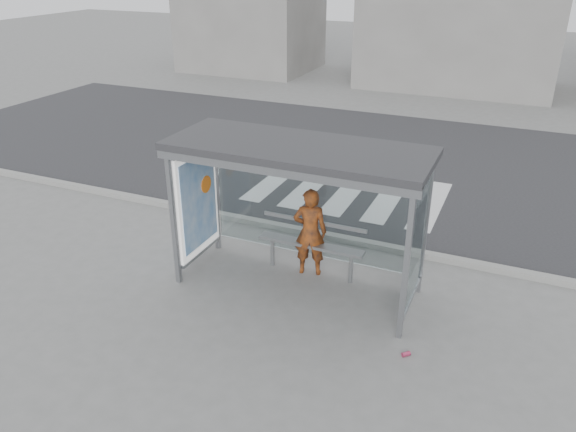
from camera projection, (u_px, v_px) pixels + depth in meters
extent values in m
plane|color=slate|center=(297.00, 286.00, 9.94)|extent=(80.00, 80.00, 0.00)
cube|color=#28282B|center=(393.00, 163.00, 15.74)|extent=(30.00, 10.00, 0.01)
cube|color=gray|center=(334.00, 237.00, 11.53)|extent=(30.00, 0.18, 0.12)
cube|color=silver|center=(275.00, 180.00, 14.57)|extent=(0.55, 3.00, 0.00)
cube|color=silver|center=(311.00, 186.00, 14.21)|extent=(0.55, 3.00, 0.00)
cube|color=silver|center=(349.00, 192.00, 13.85)|extent=(0.55, 3.00, 0.00)
cube|color=silver|center=(388.00, 198.00, 13.49)|extent=(0.55, 3.00, 0.00)
cube|color=silver|center=(430.00, 205.00, 13.13)|extent=(0.55, 3.00, 0.00)
cube|color=gray|center=(173.00, 219.00, 9.55)|extent=(0.08, 0.08, 2.50)
cube|color=gray|center=(406.00, 267.00, 8.11)|extent=(0.08, 0.08, 2.50)
cube|color=gray|center=(215.00, 190.00, 10.71)|extent=(0.08, 0.08, 2.50)
cube|color=gray|center=(425.00, 227.00, 9.26)|extent=(0.08, 0.08, 2.50)
cube|color=#2D2D30|center=(298.00, 149.00, 8.85)|extent=(4.25, 1.65, 0.12)
cube|color=gray|center=(278.00, 171.00, 8.27)|extent=(4.25, 0.06, 0.18)
cube|color=white|center=(313.00, 205.00, 9.97)|extent=(3.80, 0.02, 2.00)
cube|color=white|center=(195.00, 201.00, 10.11)|extent=(0.15, 1.25, 2.00)
cube|color=#3579C1|center=(199.00, 202.00, 10.08)|extent=(0.01, 1.10, 1.70)
cylinder|color=orange|center=(206.00, 184.00, 10.18)|extent=(0.02, 0.32, 0.32)
cube|color=white|center=(417.00, 243.00, 8.66)|extent=(0.03, 1.25, 2.00)
cube|color=beige|center=(416.00, 235.00, 8.67)|extent=(0.03, 0.86, 1.16)
cube|color=slate|center=(251.00, 5.00, 27.19)|extent=(6.00, 5.00, 6.00)
cube|color=slate|center=(461.00, 26.00, 23.79)|extent=(8.00, 5.00, 5.00)
imported|color=orange|center=(310.00, 232.00, 10.03)|extent=(0.69, 0.55, 1.67)
cube|color=gray|center=(311.00, 244.00, 10.09)|extent=(1.97, 0.24, 0.05)
cylinder|color=gray|center=(272.00, 252.00, 10.50)|extent=(0.08, 0.08, 0.58)
cylinder|color=gray|center=(351.00, 268.00, 9.94)|extent=(0.08, 0.08, 0.58)
cube|color=gray|center=(314.00, 222.00, 10.05)|extent=(1.97, 0.04, 0.07)
cylinder|color=#D83F6B|center=(406.00, 354.00, 8.22)|extent=(0.14, 0.14, 0.07)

